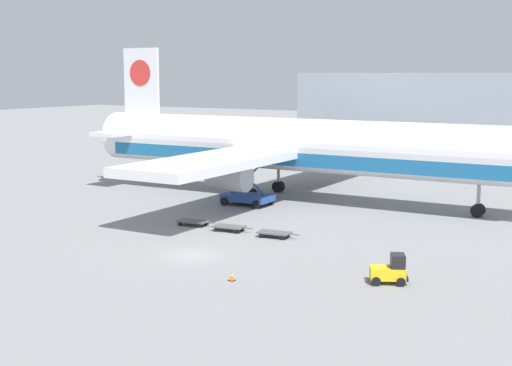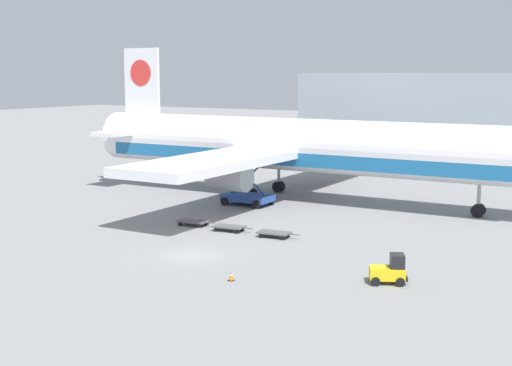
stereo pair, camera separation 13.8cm
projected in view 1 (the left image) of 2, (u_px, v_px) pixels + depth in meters
The scene contains 8 objects.
ground_plane at pixel (192, 256), 54.54m from camera, with size 400.00×400.00×0.00m, color gray.
airplane_main at pixel (292, 147), 78.95m from camera, with size 58.07×48.11×17.00m.
scissor_lift_loader at pixel (248, 186), 75.65m from camera, with size 5.24×3.43×5.41m.
baggage_tug_mid at pixel (390, 270), 47.34m from camera, with size 2.81×2.46×2.00m.
baggage_dolly_lead at pixel (193, 221), 65.51m from camera, with size 3.77×1.82×0.48m.
baggage_dolly_second at pixel (229, 227), 63.15m from camera, with size 3.77×1.82×0.48m.
baggage_dolly_third at pixel (274, 233), 60.75m from camera, with size 3.77×1.82×0.48m.
traffic_cone_near at pixel (232, 276), 48.00m from camera, with size 0.40×0.40×0.68m.
Camera 1 is at (31.66, -42.88, 13.78)m, focal length 50.00 mm.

